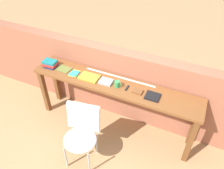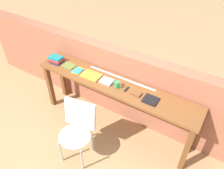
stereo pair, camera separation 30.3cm
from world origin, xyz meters
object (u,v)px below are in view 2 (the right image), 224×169
at_px(book_open_centre, 91,75).
at_px(chair_white_moulded, 77,128).
at_px(book_stack_leftmost, 56,59).
at_px(pamphlet_pile_colourful, 78,71).
at_px(book_repair_rightmost, 151,100).
at_px(mug, 117,84).
at_px(magazine_cycling, 68,66).
at_px(leather_journal_brown, 136,93).
at_px(multitool_folded, 126,89).

bearing_deg(book_open_centre, chair_white_moulded, -72.14).
height_order(book_stack_leftmost, pamphlet_pile_colourful, book_stack_leftmost).
bearing_deg(pamphlet_pile_colourful, book_repair_rightmost, -0.19).
xyz_separation_m(chair_white_moulded, mug, (0.22, 0.66, 0.40)).
height_order(magazine_cycling, mug, mug).
distance_m(book_stack_leftmost, mug, 1.14).
bearing_deg(pamphlet_pile_colourful, magazine_cycling, 171.48).
relative_size(chair_white_moulded, mug, 8.10).
distance_m(pamphlet_pile_colourful, mug, 0.70).
bearing_deg(mug, chair_white_moulded, -108.63).
bearing_deg(book_repair_rightmost, pamphlet_pile_colourful, 179.73).
xyz_separation_m(chair_white_moulded, book_repair_rightmost, (0.73, 0.65, 0.37)).
bearing_deg(leather_journal_brown, multitool_folded, 177.71).
xyz_separation_m(pamphlet_pile_colourful, book_repair_rightmost, (1.20, -0.00, 0.00)).
relative_size(magazine_cycling, book_open_centre, 0.76).
height_order(magazine_cycling, book_repair_rightmost, book_repair_rightmost).
bearing_deg(magazine_cycling, book_stack_leftmost, -172.32).
distance_m(magazine_cycling, mug, 0.91).
height_order(book_stack_leftmost, leather_journal_brown, book_stack_leftmost).
xyz_separation_m(mug, multitool_folded, (0.14, 0.02, -0.04)).
bearing_deg(magazine_cycling, chair_white_moulded, -40.69).
bearing_deg(mug, leather_journal_brown, 1.87).
xyz_separation_m(magazine_cycling, multitool_folded, (1.05, -0.01, 0.00)).
relative_size(book_stack_leftmost, book_open_centre, 0.81).
distance_m(book_stack_leftmost, multitool_folded, 1.28).
relative_size(book_open_centre, multitool_folded, 2.62).
relative_size(book_open_centre, leather_journal_brown, 2.22).
xyz_separation_m(multitool_folded, leather_journal_brown, (0.16, -0.01, 0.00)).
bearing_deg(multitool_folded, book_open_centre, -179.07).
height_order(pamphlet_pile_colourful, multitool_folded, multitool_folded).
distance_m(mug, multitool_folded, 0.14).
bearing_deg(book_open_centre, multitool_folded, -0.25).
relative_size(chair_white_moulded, multitool_folded, 8.10).
relative_size(mug, leather_journal_brown, 0.85).
bearing_deg(chair_white_moulded, magazine_cycling, 134.98).
distance_m(book_open_centre, book_repair_rightmost, 0.96).
bearing_deg(chair_white_moulded, book_stack_leftmost, 143.70).
bearing_deg(magazine_cycling, book_open_centre, 1.63).
bearing_deg(multitool_folded, chair_white_moulded, -117.81).
xyz_separation_m(book_stack_leftmost, mug, (1.14, -0.02, -0.00)).
bearing_deg(pamphlet_pile_colourful, multitool_folded, 1.35).
relative_size(magazine_cycling, pamphlet_pile_colourful, 1.08).
bearing_deg(mug, pamphlet_pile_colourful, 179.86).
distance_m(chair_white_moulded, magazine_cycling, 1.04).
relative_size(book_stack_leftmost, pamphlet_pile_colourful, 1.15).
bearing_deg(pamphlet_pile_colourful, book_open_centre, 2.37).
xyz_separation_m(chair_white_moulded, leather_journal_brown, (0.52, 0.67, 0.37)).
relative_size(leather_journal_brown, book_repair_rightmost, 0.69).
bearing_deg(leather_journal_brown, book_stack_leftmost, -178.44).
bearing_deg(multitool_folded, pamphlet_pile_colourful, -178.65).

